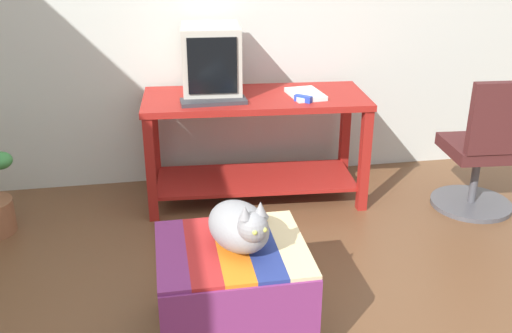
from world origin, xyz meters
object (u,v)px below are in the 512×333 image
office_chair (483,155)px  stapler (303,99)px  tv_monitor (211,61)px  cat (241,226)px  desk (255,130)px  book (305,94)px  keyboard (214,101)px  ottoman_with_blanket (233,290)px

office_chair → stapler: size_ratio=8.09×
tv_monitor → cat: (-0.04, -1.49, -0.37)m
desk → cat: desk is taller
book → cat: 1.47m
office_chair → desk: bearing=-13.3°
office_chair → keyboard: bearing=-6.8°
tv_monitor → book: bearing=-12.4°
ottoman_with_blanket → cat: cat is taller
office_chair → cat: bearing=33.5°
desk → book: bearing=-7.9°
cat → desk: bearing=58.0°
cat → keyboard: bearing=69.2°
book → stapler: 0.13m
ottoman_with_blanket → tv_monitor: bearing=86.8°
cat → stapler: 1.35m
cat → office_chair: office_chair is taller
desk → stapler: bearing=-30.3°
office_chair → stapler: bearing=-8.6°
office_chair → book: bearing=-14.9°
book → stapler: stapler is taller
tv_monitor → stapler: bearing=-24.3°
tv_monitor → book: size_ratio=1.60×
cat → stapler: (0.58, 1.20, 0.18)m
tv_monitor → book: tv_monitor is taller
book → cat: book is taller
book → desk: bearing=161.9°
ottoman_with_blanket → cat: bearing=-20.8°
desk → tv_monitor: tv_monitor is taller
desk → book: book is taller
ottoman_with_blanket → cat: 0.33m
keyboard → stapler: stapler is taller
ottoman_with_blanket → stapler: 1.43m
cat → tv_monitor: bearing=68.9°
desk → ottoman_with_blanket: 1.44m
book → cat: size_ratio=0.66×
tv_monitor → stapler: tv_monitor is taller
desk → ottoman_with_blanket: desk is taller
keyboard → ottoman_with_blanket: (-0.07, -1.26, -0.50)m
keyboard → cat: keyboard is taller
ottoman_with_blanket → cat: (0.04, -0.01, 0.33)m
cat → stapler: size_ratio=3.84×
tv_monitor → keyboard: tv_monitor is taller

